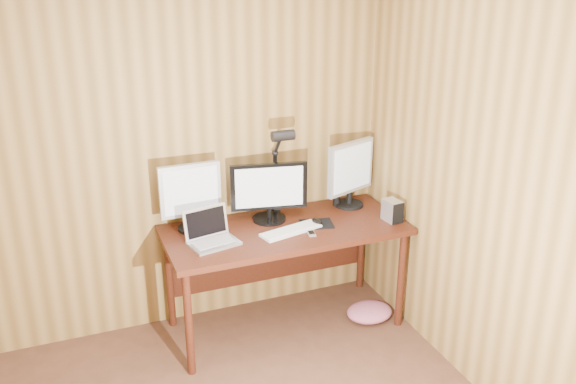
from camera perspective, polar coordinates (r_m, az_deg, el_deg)
room_shell at (r=2.19m, az=-7.61°, el=-11.39°), size 4.00×4.00×4.00m
desk at (r=4.16m, az=-0.62°, el=-4.49°), size 1.60×0.70×0.75m
monitor_center at (r=4.08m, az=-1.79°, el=0.05°), size 0.51×0.23×0.41m
monitor_left at (r=3.97m, az=-9.11°, el=-0.28°), size 0.40×0.19×0.45m
monitor_right at (r=4.33m, az=5.86°, el=1.88°), size 0.41×0.20×0.48m
laptop at (r=3.85m, az=-7.28°, el=-3.94°), size 0.34×0.29×0.21m
keyboard at (r=3.98m, az=0.28°, el=-3.61°), size 0.44×0.22×0.02m
mousepad at (r=4.10m, az=2.71°, el=-3.00°), size 0.25×0.22×0.00m
mouse at (r=4.09m, az=2.71°, el=-2.74°), size 0.07×0.11×0.04m
hard_drive at (r=4.18m, az=9.74°, el=-1.73°), size 0.11×0.14×0.15m
phone at (r=3.95m, az=2.19°, el=-3.87°), size 0.06×0.10×0.01m
speaker at (r=4.39m, az=4.56°, el=-0.55°), size 0.05×0.05×0.12m
desk_lamp at (r=4.11m, az=-0.82°, el=3.17°), size 0.15×0.22×0.66m
fabric_pile at (r=4.48m, az=7.63°, el=-11.08°), size 0.38×0.33×0.11m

